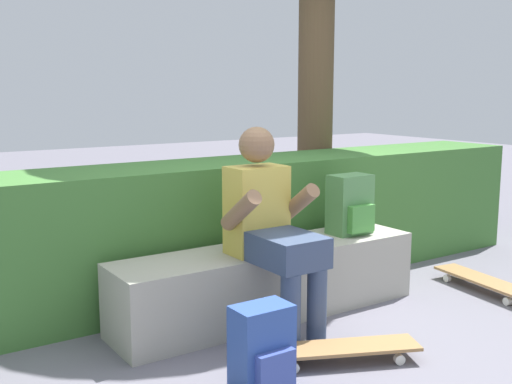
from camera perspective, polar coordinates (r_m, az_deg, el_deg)
name	(u,v)px	position (r m, az deg, el deg)	size (l,w,h in m)	color
ground_plane	(301,331)	(3.76, 4.10, -12.55)	(24.00, 24.00, 0.00)	slate
bench_main	(270,281)	(3.93, 1.25, -8.14)	(2.03, 0.46, 0.44)	#A5A293
person_skater	(271,224)	(3.57, 1.35, -2.95)	(0.49, 0.62, 1.19)	gold
skateboard_near_person	(343,348)	(3.37, 7.96, -13.98)	(0.81, 0.51, 0.09)	olive
skateboard_beside_bench	(484,281)	(4.69, 20.12, -7.66)	(0.31, 0.82, 0.09)	olive
backpack_on_bench	(351,205)	(4.22, 8.65, -1.22)	(0.28, 0.23, 0.40)	#51894C
backpack_on_ground	(263,348)	(3.05, 0.63, -14.05)	(0.28, 0.23, 0.40)	#2D4C99
hedge_row	(192,230)	(4.29, -5.91, -3.47)	(5.91, 0.65, 0.91)	#3E7232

